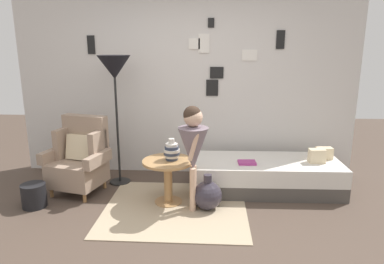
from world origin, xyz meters
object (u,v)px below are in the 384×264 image
armchair (80,158)px  vase_striped (172,151)px  floor_lamp (114,72)px  daybed (265,175)px  person_child (193,144)px  book_on_daybed (247,163)px  side_table (168,172)px  magazine_basket (34,195)px  demijohn_near (208,195)px

armchair → vase_striped: bearing=-12.6°
vase_striped → floor_lamp: size_ratio=0.15×
daybed → person_child: size_ratio=1.58×
armchair → book_on_daybed: bearing=0.9°
book_on_daybed → floor_lamp: bearing=171.1°
daybed → book_on_daybed: book_on_daybed is taller
vase_striped → book_on_daybed: (0.91, 0.30, -0.23)m
vase_striped → floor_lamp: bearing=144.2°
book_on_daybed → vase_striped: bearing=-161.5°
side_table → book_on_daybed: bearing=19.0°
magazine_basket → armchair: bearing=52.3°
daybed → vase_striped: size_ratio=7.46×
book_on_daybed → demijohn_near: bearing=-136.1°
daybed → side_table: size_ratio=3.20×
vase_striped → magazine_basket: size_ratio=0.92×
armchair → demijohn_near: bearing=-14.8°
side_table → book_on_daybed: side_table is taller
armchair → book_on_daybed: (2.13, 0.03, -0.02)m
armchair → side_table: size_ratio=1.62×
armchair → vase_striped: armchair is taller
armchair → daybed: (2.38, 0.17, -0.24)m
floor_lamp → magazine_basket: 1.78m
book_on_daybed → demijohn_near: size_ratio=0.52×
daybed → side_table: (-1.21, -0.47, 0.19)m
demijohn_near → floor_lamp: bearing=149.0°
demijohn_near → magazine_basket: size_ratio=1.50×
vase_striped → demijohn_near: 0.65m
armchair → person_child: 1.58m
person_child → vase_striped: bearing=145.6°
side_table → vase_striped: size_ratio=2.33×
armchair → magazine_basket: bearing=-127.7°
side_table → magazine_basket: size_ratio=2.14×
vase_striped → person_child: person_child is taller
person_child → demijohn_near: 0.63m
demijohn_near → magazine_basket: demijohn_near is taller
floor_lamp → person_child: bearing=-35.4°
side_table → floor_lamp: bearing=141.5°
side_table → vase_striped: vase_striped is taller
armchair → daybed: 2.40m
person_child → book_on_daybed: (0.65, 0.48, -0.37)m
side_table → vase_striped: bearing=28.2°
person_child → demijohn_near: (0.17, 0.02, -0.61)m
vase_striped → magazine_basket: bearing=-172.1°
armchair → book_on_daybed: size_ratio=4.41×
side_table → floor_lamp: size_ratio=0.35×
floor_lamp → demijohn_near: bearing=-31.0°
magazine_basket → vase_striped: bearing=7.9°
floor_lamp → daybed: bearing=-3.6°
book_on_daybed → demijohn_near: (-0.48, -0.47, -0.24)m
armchair → demijohn_near: 1.72m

